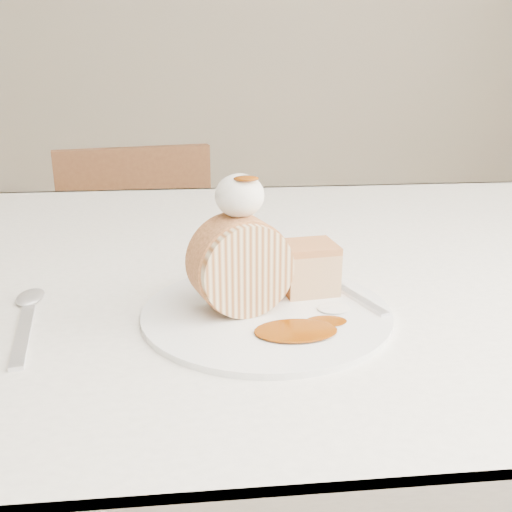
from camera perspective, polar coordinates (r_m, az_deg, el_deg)
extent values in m
cube|color=white|center=(0.78, -0.46, -1.47)|extent=(1.40, 0.90, 0.04)
cube|color=white|center=(1.24, -2.35, 0.47)|extent=(1.40, 0.01, 0.28)
cylinder|color=brown|center=(1.45, 23.66, -9.34)|extent=(0.06, 0.06, 0.71)
cube|color=brown|center=(1.72, -11.87, -2.46)|extent=(0.45, 0.45, 0.04)
cube|color=brown|center=(1.49, -11.72, 3.00)|extent=(0.38, 0.11, 0.40)
cylinder|color=brown|center=(1.96, -7.26, -5.83)|extent=(0.03, 0.03, 0.37)
cylinder|color=brown|center=(1.94, -16.77, -6.83)|extent=(0.03, 0.03, 0.37)
cylinder|color=brown|center=(1.68, -5.20, -10.29)|extent=(0.03, 0.03, 0.37)
cylinder|color=brown|center=(1.65, -16.47, -11.57)|extent=(0.03, 0.03, 0.37)
cylinder|color=white|center=(0.60, 1.05, -5.64)|extent=(0.29, 0.29, 0.01)
cylinder|color=beige|center=(0.58, -1.55, -0.95)|extent=(0.11, 0.08, 0.10)
cube|color=#D68A51|center=(0.64, 5.30, -1.47)|extent=(0.06, 0.06, 0.05)
ellipsoid|color=white|center=(0.57, -1.66, 6.05)|extent=(0.05, 0.05, 0.04)
ellipsoid|color=#713004|center=(0.56, -0.99, 8.31)|extent=(0.02, 0.02, 0.01)
cube|color=silver|center=(0.64, 9.77, -3.93)|extent=(0.07, 0.15, 0.00)
cube|color=silver|center=(0.60, -22.26, -7.24)|extent=(0.06, 0.17, 0.00)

